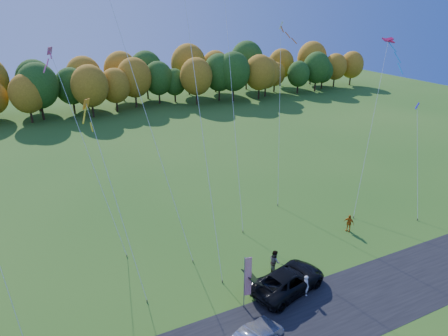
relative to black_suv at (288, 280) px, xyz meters
name	(u,v)px	position (x,y,z in m)	size (l,w,h in m)	color
ground	(261,288)	(-1.60, 0.97, -0.81)	(160.00, 160.00, 0.00)	#245817
asphalt_strip	(294,326)	(-1.60, -3.03, -0.80)	(90.00, 6.00, 0.01)	black
tree_line	(109,112)	(-1.60, 55.97, -0.81)	(116.00, 12.00, 10.00)	#1E4711
black_suv	(288,280)	(0.00, 0.00, 0.00)	(2.69, 5.83, 1.62)	black
person_tailgate_a	(306,285)	(0.81, -0.95, -0.03)	(0.57, 0.37, 1.56)	silver
person_tailgate_b	(275,261)	(0.23, 2.11, 0.13)	(0.91, 0.71, 1.88)	gray
person_east	(349,223)	(9.31, 4.23, -0.02)	(0.93, 0.39, 1.58)	#C06212
feather_flag	(247,276)	(-3.40, -0.14, 1.57)	(0.51, 0.13, 3.90)	#999999
kite_delta_blue	(128,58)	(-7.20, 11.44, 14.22)	(6.48, 12.26, 31.22)	#4C3F33
kite_parafoil_orange	(231,82)	(2.77, 14.43, 11.22)	(5.74, 13.33, 24.39)	#4C3F33
kite_delta_red	(198,96)	(-3.26, 7.85, 11.73)	(2.25, 10.72, 24.80)	#4C3F33
kite_parafoil_rainbow	(372,126)	(15.02, 8.59, 7.00)	(8.84, 6.23, 15.92)	#4C3F33
kite_diamond_yellow	(117,203)	(-10.10, 5.83, 5.67)	(2.20, 6.06, 13.30)	#4C3F33
kite_diamond_white	(279,114)	(8.01, 14.03, 7.66)	(4.06, 6.82, 17.43)	#4C3F33
kite_diamond_pink	(88,153)	(-10.70, 13.01, 6.91)	(3.36, 8.78, 15.84)	#4C3F33
kite_diamond_blue_low	(417,161)	(17.94, 5.13, 4.03)	(3.62, 5.24, 10.16)	#4C3F33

